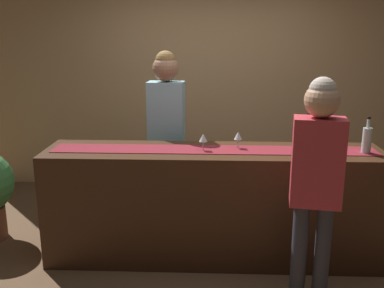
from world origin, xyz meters
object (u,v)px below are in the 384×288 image
(bartender, at_px, (166,121))
(wine_bottle_clear, at_px, (367,140))
(wine_glass_mid_counter, at_px, (203,138))
(wine_glass_near_customer, at_px, (238,136))
(wine_bottle_amber, at_px, (307,135))
(customer_sipping, at_px, (317,171))

(bartender, bearing_deg, wine_bottle_clear, 164.13)
(bartender, bearing_deg, wine_glass_mid_counter, 125.65)
(wine_glass_near_customer, relative_size, wine_glass_mid_counter, 1.00)
(wine_bottle_amber, xyz_separation_m, bartender, (-1.23, 0.50, 0.01))
(bartender, height_order, customer_sipping, bartender)
(wine_bottle_amber, height_order, wine_glass_near_customer, wine_bottle_amber)
(wine_bottle_clear, distance_m, wine_glass_mid_counter, 1.32)
(wine_bottle_amber, xyz_separation_m, wine_bottle_clear, (0.45, -0.14, 0.00))
(wine_glass_mid_counter, bearing_deg, wine_glass_near_customer, 16.34)
(bartender, bearing_deg, wine_glass_near_customer, 146.18)
(wine_glass_mid_counter, bearing_deg, customer_sipping, -39.12)
(bartender, relative_size, customer_sipping, 1.06)
(wine_glass_mid_counter, bearing_deg, wine_bottle_amber, 7.32)
(wine_glass_mid_counter, distance_m, bartender, 0.71)
(wine_glass_near_customer, distance_m, wine_glass_mid_counter, 0.30)
(wine_glass_near_customer, xyz_separation_m, wine_glass_mid_counter, (-0.29, -0.09, 0.00))
(wine_glass_mid_counter, xyz_separation_m, bartender, (-0.36, 0.61, 0.02))
(wine_bottle_clear, bearing_deg, customer_sipping, -131.32)
(wine_bottle_clear, relative_size, wine_glass_mid_counter, 2.10)
(wine_glass_near_customer, height_order, wine_glass_mid_counter, same)
(bartender, distance_m, customer_sipping, 1.69)
(wine_bottle_clear, height_order, wine_glass_mid_counter, wine_bottle_clear)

